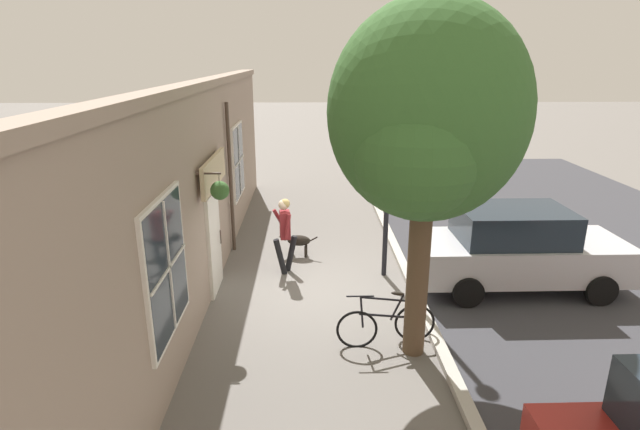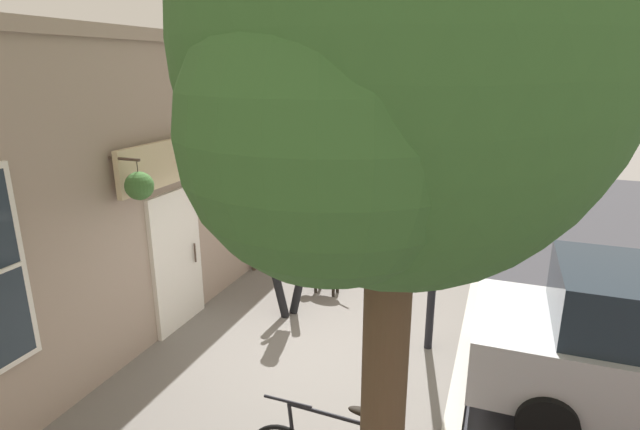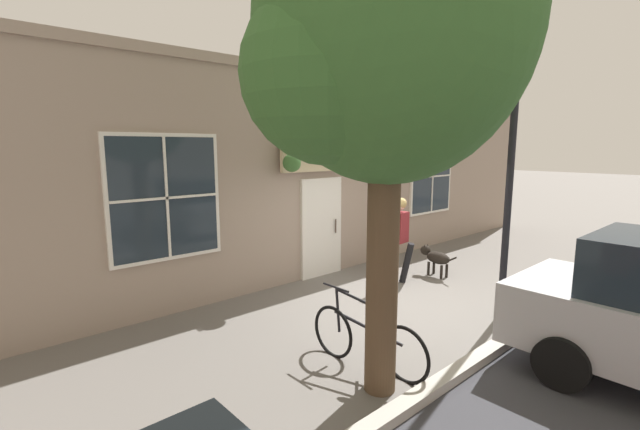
{
  "view_description": "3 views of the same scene",
  "coord_description": "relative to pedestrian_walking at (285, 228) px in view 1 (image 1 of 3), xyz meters",
  "views": [
    {
      "loc": [
        -0.18,
        -9.51,
        4.74
      ],
      "look_at": [
        0.06,
        1.45,
        1.24
      ],
      "focal_mm": 28.0,
      "sensor_mm": 36.0,
      "label": 1
    },
    {
      "loc": [
        2.24,
        -5.52,
        3.82
      ],
      "look_at": [
        -0.38,
        1.47,
        1.58
      ],
      "focal_mm": 28.0,
      "sensor_mm": 36.0,
      "label": 2
    },
    {
      "loc": [
        4.46,
        -5.77,
        2.75
      ],
      "look_at": [
        -1.23,
        -0.69,
        1.53
      ],
      "focal_mm": 24.0,
      "sensor_mm": 36.0,
      "label": 3
    }
  ],
  "objects": [
    {
      "name": "ground_plane",
      "position": [
        0.74,
        -1.03,
        -1.06
      ],
      "size": [
        90.0,
        90.0,
        0.0
      ],
      "primitive_type": "plane",
      "color": "#66605B"
    },
    {
      "name": "curb_and_road",
      "position": [
        6.58,
        -1.03,
        -1.04
      ],
      "size": [
        10.1,
        28.0,
        0.12
      ],
      "color": "#B2ADA3",
      "rests_on": "ground_plane"
    },
    {
      "name": "storefront_facade",
      "position": [
        -1.6,
        -1.01,
        1.09
      ],
      "size": [
        0.95,
        18.0,
        4.28
      ],
      "color": "gray",
      "rests_on": "ground_plane"
    },
    {
      "name": "pedestrian_walking",
      "position": [
        0.0,
        0.0,
        0.0
      ],
      "size": [
        0.57,
        0.55,
        1.75
      ],
      "color": "black",
      "rests_on": "ground_plane"
    },
    {
      "name": "dog_on_leash",
      "position": [
        0.22,
        0.98,
        -0.65
      ],
      "size": [
        0.98,
        0.35,
        0.64
      ],
      "color": "black",
      "rests_on": "ground_plane"
    },
    {
      "name": "street_tree_by_curb",
      "position": [
        2.23,
        -3.38,
        2.78
      ],
      "size": [
        2.94,
        2.77,
        5.59
      ],
      "color": "brown",
      "rests_on": "ground_plane"
    },
    {
      "name": "leaning_bicycle",
      "position": [
        1.85,
        -3.03,
        -0.68
      ],
      "size": [
        1.73,
        0.24,
        1.0
      ],
      "color": "black",
      "rests_on": "ground_plane"
    },
    {
      "name": "parked_car_mid_block",
      "position": [
        4.92,
        -0.84,
        -0.18
      ],
      "size": [
        4.31,
        1.97,
        1.75
      ],
      "color": "#B7B7BC",
      "rests_on": "ground_plane"
    },
    {
      "name": "street_lamp",
      "position": [
        2.23,
        -0.2,
        2.47
      ],
      "size": [
        0.32,
        0.32,
        5.49
      ],
      "color": "black",
      "rests_on": "ground_plane"
    }
  ]
}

